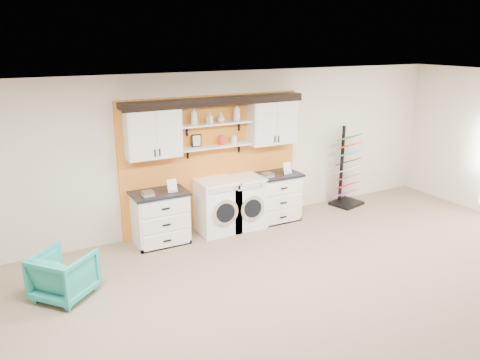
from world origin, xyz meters
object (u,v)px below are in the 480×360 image
washer (217,206)px  armchair (64,275)px  sample_rack (347,180)px  base_cabinet_right (275,197)px  base_cabinet_left (160,217)px  dryer (244,202)px

washer → armchair: (-2.76, -1.06, -0.16)m
sample_rack → base_cabinet_right: bearing=166.6°
base_cabinet_left → washer: (1.05, -0.00, 0.03)m
base_cabinet_right → armchair: base_cabinet_right is taller
base_cabinet_right → armchair: (-3.96, -1.07, -0.14)m
dryer → sample_rack: 2.45m
washer → armchair: washer is taller
base_cabinet_left → sample_rack: sample_rack is taller
washer → sample_rack: 2.98m
base_cabinet_left → base_cabinet_right: size_ratio=0.99×
base_cabinet_left → washer: 1.05m
sample_rack → base_cabinet_left: bearing=166.0°
washer → armchair: 2.96m
washer → dryer: size_ratio=1.03×
base_cabinet_left → base_cabinet_right: (2.26, -0.00, 0.00)m
base_cabinet_right → sample_rack: size_ratio=0.57×
washer → dryer: 0.54m
sample_rack → armchair: bearing=176.4°
base_cabinet_left → dryer: bearing=-0.1°
base_cabinet_right → washer: washer is taller
base_cabinet_left → sample_rack: (4.04, 0.03, 0.07)m
base_cabinet_right → dryer: (-0.67, -0.00, 0.01)m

